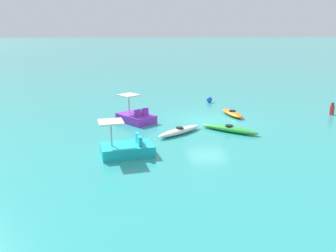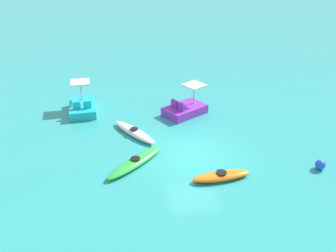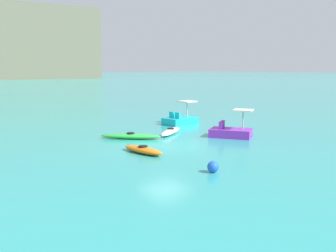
{
  "view_description": "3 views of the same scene",
  "coord_description": "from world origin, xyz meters",
  "px_view_note": "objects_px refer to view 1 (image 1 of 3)",
  "views": [
    {
      "loc": [
        6.98,
        20.84,
        5.61
      ],
      "look_at": [
        3.01,
        1.68,
        0.21
      ],
      "focal_mm": 36.91,
      "sensor_mm": 36.0,
      "label": 1
    },
    {
      "loc": [
        -14.93,
        3.43,
        9.57
      ],
      "look_at": [
        2.86,
        0.84,
        0.22
      ],
      "focal_mm": 40.16,
      "sensor_mm": 36.0,
      "label": 2
    },
    {
      "loc": [
        -12.65,
        -15.98,
        4.11
      ],
      "look_at": [
        1.54,
        1.7,
        0.71
      ],
      "focal_mm": 41.71,
      "sensor_mm": 36.0,
      "label": 3
    }
  ],
  "objects_px": {
    "kayak_white": "(180,131)",
    "buoy_blue": "(209,100)",
    "person_near_shore": "(332,109)",
    "pedal_boat_cyan": "(127,148)",
    "pedal_boat_purple": "(136,117)",
    "kayak_green": "(229,129)",
    "kayak_orange": "(232,113)"
  },
  "relations": [
    {
      "from": "pedal_boat_purple",
      "to": "buoy_blue",
      "type": "height_order",
      "value": "pedal_boat_purple"
    },
    {
      "from": "kayak_orange",
      "to": "kayak_white",
      "type": "bearing_deg",
      "value": 37.29
    },
    {
      "from": "pedal_boat_purple",
      "to": "buoy_blue",
      "type": "relative_size",
      "value": 6.1
    },
    {
      "from": "kayak_white",
      "to": "kayak_green",
      "type": "bearing_deg",
      "value": 177.36
    },
    {
      "from": "kayak_green",
      "to": "pedal_boat_purple",
      "type": "bearing_deg",
      "value": -32.9
    },
    {
      "from": "pedal_boat_cyan",
      "to": "person_near_shore",
      "type": "height_order",
      "value": "pedal_boat_cyan"
    },
    {
      "from": "kayak_orange",
      "to": "person_near_shore",
      "type": "relative_size",
      "value": 3.03
    },
    {
      "from": "kayak_green",
      "to": "kayak_orange",
      "type": "height_order",
      "value": "same"
    },
    {
      "from": "kayak_white",
      "to": "buoy_blue",
      "type": "relative_size",
      "value": 6.64
    },
    {
      "from": "person_near_shore",
      "to": "kayak_white",
      "type": "bearing_deg",
      "value": 11.54
    },
    {
      "from": "kayak_white",
      "to": "person_near_shore",
      "type": "height_order",
      "value": "person_near_shore"
    },
    {
      "from": "pedal_boat_purple",
      "to": "person_near_shore",
      "type": "bearing_deg",
      "value": 176.66
    },
    {
      "from": "kayak_orange",
      "to": "pedal_boat_purple",
      "type": "bearing_deg",
      "value": 2.98
    },
    {
      "from": "kayak_white",
      "to": "kayak_orange",
      "type": "height_order",
      "value": "same"
    },
    {
      "from": "person_near_shore",
      "to": "buoy_blue",
      "type": "bearing_deg",
      "value": -39.62
    },
    {
      "from": "kayak_orange",
      "to": "pedal_boat_cyan",
      "type": "height_order",
      "value": "pedal_boat_cyan"
    },
    {
      "from": "person_near_shore",
      "to": "kayak_green",
      "type": "bearing_deg",
      "value": 16.15
    },
    {
      "from": "kayak_green",
      "to": "pedal_boat_cyan",
      "type": "xyz_separation_m",
      "value": [
        6.14,
        2.71,
        0.17
      ]
    },
    {
      "from": "kayak_green",
      "to": "kayak_orange",
      "type": "relative_size",
      "value": 1.15
    },
    {
      "from": "pedal_boat_purple",
      "to": "kayak_green",
      "type": "bearing_deg",
      "value": 147.1
    },
    {
      "from": "buoy_blue",
      "to": "kayak_green",
      "type": "bearing_deg",
      "value": 79.49
    },
    {
      "from": "buoy_blue",
      "to": "person_near_shore",
      "type": "distance_m",
      "value": 9.04
    },
    {
      "from": "buoy_blue",
      "to": "person_near_shore",
      "type": "height_order",
      "value": "person_near_shore"
    },
    {
      "from": "kayak_white",
      "to": "kayak_orange",
      "type": "bearing_deg",
      "value": -142.71
    },
    {
      "from": "buoy_blue",
      "to": "kayak_orange",
      "type": "bearing_deg",
      "value": 91.48
    },
    {
      "from": "pedal_boat_cyan",
      "to": "buoy_blue",
      "type": "height_order",
      "value": "pedal_boat_cyan"
    },
    {
      "from": "pedal_boat_purple",
      "to": "buoy_blue",
      "type": "distance_m",
      "value": 8.22
    },
    {
      "from": "pedal_boat_purple",
      "to": "kayak_white",
      "type": "bearing_deg",
      "value": 124.25
    },
    {
      "from": "kayak_green",
      "to": "person_near_shore",
      "type": "xyz_separation_m",
      "value": [
        -8.49,
        -2.46,
        0.22
      ]
    },
    {
      "from": "kayak_white",
      "to": "pedal_boat_cyan",
      "type": "xyz_separation_m",
      "value": [
        3.24,
        2.84,
        0.17
      ]
    },
    {
      "from": "kayak_green",
      "to": "kayak_orange",
      "type": "xyz_separation_m",
      "value": [
        -1.65,
        -3.6,
        0.0
      ]
    },
    {
      "from": "pedal_boat_purple",
      "to": "pedal_boat_cyan",
      "type": "bearing_deg",
      "value": 79.39
    }
  ]
}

